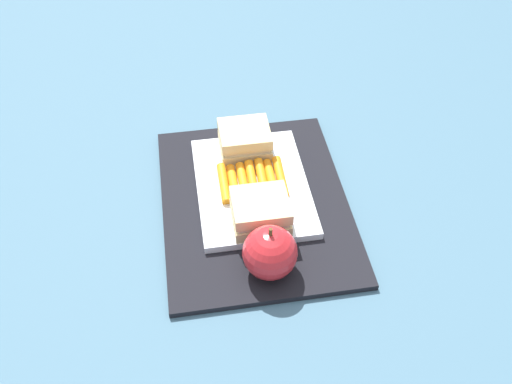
{
  "coord_description": "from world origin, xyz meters",
  "views": [
    {
      "loc": [
        0.59,
        -0.09,
        0.65
      ],
      "look_at": [
        0.01,
        0.0,
        0.04
      ],
      "focal_mm": 40.11,
      "sensor_mm": 36.0,
      "label": 1
    }
  ],
  "objects_px": {
    "sandwich_half_left": "(245,140)",
    "sandwich_half_right": "(260,211)",
    "apple": "(270,253)",
    "carrot_sticks_bundle": "(252,180)",
    "food_tray": "(252,186)"
  },
  "relations": [
    {
      "from": "sandwich_half_left",
      "to": "sandwich_half_right",
      "type": "distance_m",
      "value": 0.16
    },
    {
      "from": "sandwich_half_left",
      "to": "sandwich_half_right",
      "type": "height_order",
      "value": "same"
    },
    {
      "from": "sandwich_half_right",
      "to": "apple",
      "type": "bearing_deg",
      "value": -0.33
    },
    {
      "from": "carrot_sticks_bundle",
      "to": "apple",
      "type": "xyz_separation_m",
      "value": [
        0.16,
        -0.0,
        0.02
      ]
    },
    {
      "from": "food_tray",
      "to": "sandwich_half_left",
      "type": "relative_size",
      "value": 2.88
    },
    {
      "from": "sandwich_half_left",
      "to": "apple",
      "type": "distance_m",
      "value": 0.23
    },
    {
      "from": "carrot_sticks_bundle",
      "to": "apple",
      "type": "distance_m",
      "value": 0.16
    },
    {
      "from": "sandwich_half_right",
      "to": "carrot_sticks_bundle",
      "type": "distance_m",
      "value": 0.08
    },
    {
      "from": "food_tray",
      "to": "sandwich_half_right",
      "type": "xyz_separation_m",
      "value": [
        0.08,
        0.0,
        0.03
      ]
    },
    {
      "from": "food_tray",
      "to": "apple",
      "type": "height_order",
      "value": "apple"
    },
    {
      "from": "sandwich_half_right",
      "to": "carrot_sticks_bundle",
      "type": "height_order",
      "value": "sandwich_half_right"
    },
    {
      "from": "food_tray",
      "to": "sandwich_half_right",
      "type": "height_order",
      "value": "sandwich_half_right"
    },
    {
      "from": "sandwich_half_left",
      "to": "food_tray",
      "type": "bearing_deg",
      "value": 0.0
    },
    {
      "from": "apple",
      "to": "sandwich_half_right",
      "type": "bearing_deg",
      "value": 179.67
    },
    {
      "from": "carrot_sticks_bundle",
      "to": "apple",
      "type": "relative_size",
      "value": 1.2
    }
  ]
}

